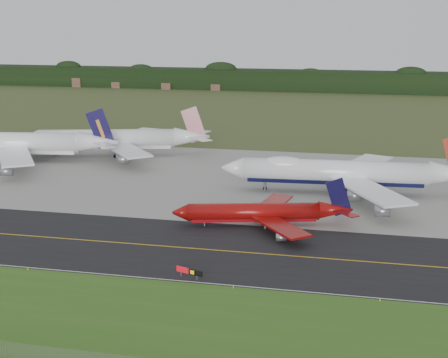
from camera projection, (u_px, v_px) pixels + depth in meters
ground at (217, 243)px, 124.95m from camera, size 600.00×600.00×0.00m
grass_verge at (165, 324)px, 91.80m from camera, size 400.00×30.00×0.01m
taxiway at (212, 250)px, 121.16m from camera, size 400.00×32.00×0.02m
apron at (256, 180)px, 173.25m from camera, size 400.00×78.00×0.01m
taxiway_centreline at (212, 250)px, 121.16m from camera, size 400.00×0.40×0.00m
taxiway_edge_line at (192, 282)px, 106.48m from camera, size 400.00×0.25×0.00m
horizon_treeline at (313, 82)px, 382.86m from camera, size 700.00×25.00×12.00m
jet_ba_747 at (343, 172)px, 158.74m from camera, size 64.79×53.57×16.28m
jet_red_737 at (264, 212)px, 134.77m from camera, size 38.88×31.12×10.60m
jet_navy_gold at (17, 144)px, 194.95m from camera, size 65.74×56.73×16.98m
jet_star_tail at (117, 140)px, 202.50m from camera, size 60.36×49.50×16.10m
taxiway_sign at (189, 271)px, 107.73m from camera, size 5.10×1.94×1.78m
edge_marker_left at (28, 269)px, 111.49m from camera, size 0.16×0.16×0.50m
edge_marker_center at (233, 287)px, 103.99m from camera, size 0.16×0.16×0.50m
edge_marker_right at (380, 300)px, 99.23m from camera, size 0.16×0.16×0.50m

